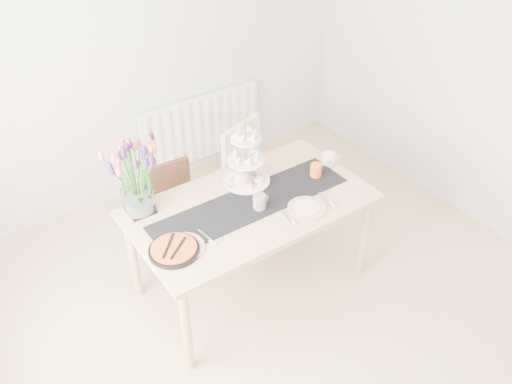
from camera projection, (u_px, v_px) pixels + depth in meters
room_shell at (320, 184)px, 2.83m from camera, size 4.50×4.50×4.50m
radiator at (202, 127)px, 5.01m from camera, size 1.20×0.08×0.60m
dining_table at (251, 212)px, 3.64m from camera, size 1.60×0.90×0.75m
chair_brown at (174, 206)px, 4.07m from camera, size 0.41×0.41×0.77m
chair_white at (253, 169)px, 4.31m from camera, size 0.56×0.56×0.90m
table_runner at (251, 203)px, 3.59m from camera, size 1.40×0.35×0.01m
tulip_vase at (134, 168)px, 3.32m from camera, size 0.62×0.62×0.53m
cake_stand at (246, 166)px, 3.71m from camera, size 0.33×0.33×0.48m
teapot at (241, 178)px, 3.71m from camera, size 0.24×0.21×0.15m
cream_jug at (329, 159)px, 3.95m from camera, size 0.12×0.12×0.09m
tart_tin at (174, 250)px, 3.20m from camera, size 0.31×0.31×0.04m
mug_grey at (260, 202)px, 3.52m from camera, size 0.10×0.10×0.10m
mug_orange at (316, 171)px, 3.82m from camera, size 0.11×0.11×0.10m
plate_left at (183, 247)px, 3.24m from camera, size 0.29×0.29×0.01m
plate_right at (307, 208)px, 3.54m from camera, size 0.30×0.30×0.01m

